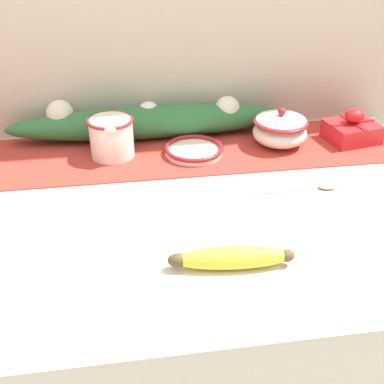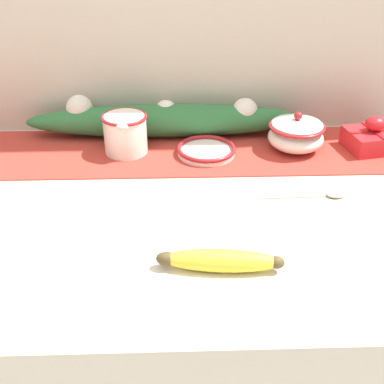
{
  "view_description": "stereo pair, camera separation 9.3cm",
  "coord_description": "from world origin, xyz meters",
  "px_view_note": "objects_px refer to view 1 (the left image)",
  "views": [
    {
      "loc": [
        -0.06,
        -0.82,
        1.41
      ],
      "look_at": [
        0.06,
        -0.04,
        0.93
      ],
      "focal_mm": 45.0,
      "sensor_mm": 36.0,
      "label": 1
    },
    {
      "loc": [
        0.03,
        -0.83,
        1.41
      ],
      "look_at": [
        0.06,
        -0.04,
        0.93
      ],
      "focal_mm": 45.0,
      "sensor_mm": 36.0,
      "label": 2
    }
  ],
  "objects_px": {
    "cream_pitcher": "(111,136)",
    "sugar_bowl": "(280,129)",
    "small_dish": "(194,150)",
    "banana": "(231,258)",
    "spoon": "(321,187)",
    "gift_box": "(352,130)"
  },
  "relations": [
    {
      "from": "gift_box",
      "to": "small_dish",
      "type": "bearing_deg",
      "value": -177.75
    },
    {
      "from": "cream_pitcher",
      "to": "small_dish",
      "type": "distance_m",
      "value": 0.2
    },
    {
      "from": "sugar_bowl",
      "to": "spoon",
      "type": "relative_size",
      "value": 0.75
    },
    {
      "from": "cream_pitcher",
      "to": "banana",
      "type": "distance_m",
      "value": 0.49
    },
    {
      "from": "cream_pitcher",
      "to": "small_dish",
      "type": "relative_size",
      "value": 0.89
    },
    {
      "from": "sugar_bowl",
      "to": "spoon",
      "type": "xyz_separation_m",
      "value": [
        0.03,
        -0.22,
        -0.04
      ]
    },
    {
      "from": "sugar_bowl",
      "to": "gift_box",
      "type": "relative_size",
      "value": 0.99
    },
    {
      "from": "banana",
      "to": "spoon",
      "type": "bearing_deg",
      "value": 42.13
    },
    {
      "from": "banana",
      "to": "gift_box",
      "type": "bearing_deg",
      "value": 46.96
    },
    {
      "from": "sugar_bowl",
      "to": "cream_pitcher",
      "type": "bearing_deg",
      "value": 179.86
    },
    {
      "from": "cream_pitcher",
      "to": "sugar_bowl",
      "type": "relative_size",
      "value": 0.93
    },
    {
      "from": "spoon",
      "to": "gift_box",
      "type": "xyz_separation_m",
      "value": [
        0.16,
        0.22,
        0.03
      ]
    },
    {
      "from": "cream_pitcher",
      "to": "gift_box",
      "type": "distance_m",
      "value": 0.61
    },
    {
      "from": "small_dish",
      "to": "cream_pitcher",
      "type": "bearing_deg",
      "value": 173.98
    },
    {
      "from": "small_dish",
      "to": "banana",
      "type": "height_order",
      "value": "banana"
    },
    {
      "from": "sugar_bowl",
      "to": "spoon",
      "type": "height_order",
      "value": "sugar_bowl"
    },
    {
      "from": "cream_pitcher",
      "to": "small_dish",
      "type": "xyz_separation_m",
      "value": [
        0.19,
        -0.02,
        -0.04
      ]
    },
    {
      "from": "cream_pitcher",
      "to": "sugar_bowl",
      "type": "xyz_separation_m",
      "value": [
        0.41,
        -0.0,
        -0.01
      ]
    },
    {
      "from": "cream_pitcher",
      "to": "spoon",
      "type": "distance_m",
      "value": 0.5
    },
    {
      "from": "banana",
      "to": "cream_pitcher",
      "type": "bearing_deg",
      "value": 113.41
    },
    {
      "from": "small_dish",
      "to": "gift_box",
      "type": "height_order",
      "value": "gift_box"
    },
    {
      "from": "banana",
      "to": "small_dish",
      "type": "bearing_deg",
      "value": 89.79
    }
  ]
}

